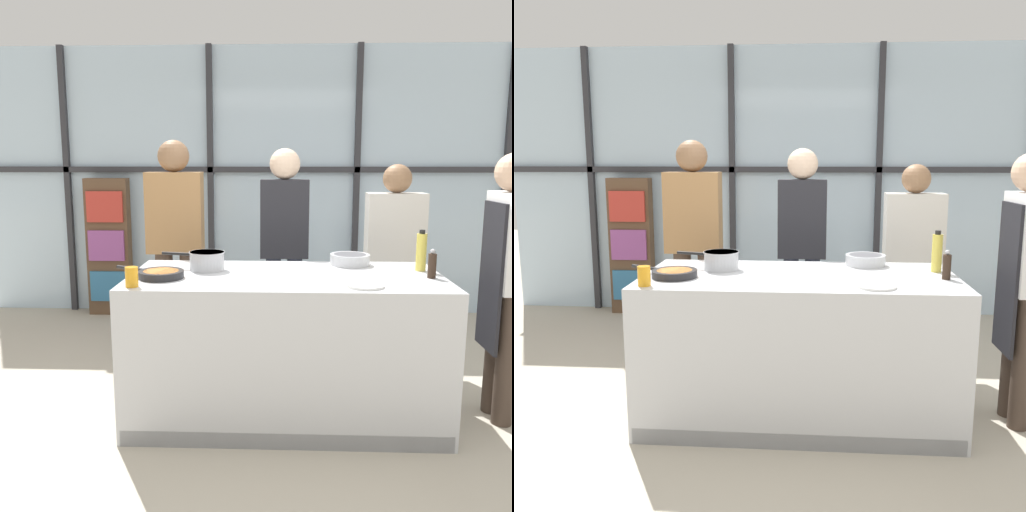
# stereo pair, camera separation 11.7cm
# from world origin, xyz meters

# --- Properties ---
(ground_plane) EXTENTS (18.00, 18.00, 0.00)m
(ground_plane) POSITION_xyz_m (0.00, 0.00, 0.00)
(ground_plane) COLOR #BCB29E
(back_window_wall) EXTENTS (6.40, 0.10, 2.80)m
(back_window_wall) POSITION_xyz_m (0.00, 2.47, 1.40)
(back_window_wall) COLOR silver
(back_window_wall) RESTS_ON ground_plane
(bookshelf) EXTENTS (0.45, 0.19, 1.45)m
(bookshelf) POSITION_xyz_m (-1.85, 2.28, 0.73)
(bookshelf) COLOR brown
(bookshelf) RESTS_ON ground_plane
(demo_island) EXTENTS (1.95, 0.93, 0.93)m
(demo_island) POSITION_xyz_m (-0.00, -0.00, 0.46)
(demo_island) COLOR silver
(demo_island) RESTS_ON ground_plane
(chef) EXTENTS (0.24, 0.38, 1.68)m
(chef) POSITION_xyz_m (1.36, -0.00, 0.98)
(chef) COLOR #47382D
(chef) RESTS_ON ground_plane
(spectator_far_left) EXTENTS (0.45, 0.25, 1.80)m
(spectator_far_left) POSITION_xyz_m (-0.88, 0.98, 1.03)
(spectator_far_left) COLOR #47382D
(spectator_far_left) RESTS_ON ground_plane
(spectator_center_left) EXTENTS (0.38, 0.24, 1.73)m
(spectator_center_left) POSITION_xyz_m (0.00, 0.98, 1.01)
(spectator_center_left) COLOR #232838
(spectator_center_left) RESTS_ON ground_plane
(spectator_center_right) EXTENTS (0.46, 0.23, 1.61)m
(spectator_center_right) POSITION_xyz_m (0.88, 0.98, 0.90)
(spectator_center_right) COLOR #232838
(spectator_center_right) RESTS_ON ground_plane
(frying_pan) EXTENTS (0.46, 0.32, 0.04)m
(frying_pan) POSITION_xyz_m (-0.77, -0.12, 0.95)
(frying_pan) COLOR #232326
(frying_pan) RESTS_ON demo_island
(saucepan) EXTENTS (0.43, 0.23, 0.12)m
(saucepan) POSITION_xyz_m (-0.52, 0.13, 0.99)
(saucepan) COLOR silver
(saucepan) RESTS_ON demo_island
(white_plate) EXTENTS (0.22, 0.22, 0.01)m
(white_plate) POSITION_xyz_m (0.44, -0.30, 0.94)
(white_plate) COLOR white
(white_plate) RESTS_ON demo_island
(mixing_bowl) EXTENTS (0.27, 0.27, 0.07)m
(mixing_bowl) POSITION_xyz_m (0.44, 0.34, 0.97)
(mixing_bowl) COLOR silver
(mixing_bowl) RESTS_ON demo_island
(oil_bottle) EXTENTS (0.07, 0.07, 0.27)m
(oil_bottle) POSITION_xyz_m (0.88, 0.16, 1.05)
(oil_bottle) COLOR #E0CC4C
(oil_bottle) RESTS_ON demo_island
(pepper_grinder) EXTENTS (0.05, 0.05, 0.18)m
(pepper_grinder) POSITION_xyz_m (0.89, -0.06, 1.01)
(pepper_grinder) COLOR #332319
(pepper_grinder) RESTS_ON demo_island
(juice_glass_near) EXTENTS (0.07, 0.07, 0.11)m
(juice_glass_near) POSITION_xyz_m (-0.88, -0.37, 0.99)
(juice_glass_near) COLOR orange
(juice_glass_near) RESTS_ON demo_island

